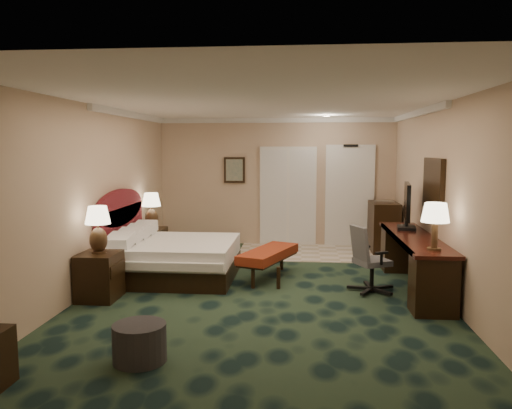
# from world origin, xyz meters

# --- Properties ---
(floor) EXTENTS (5.00, 7.50, 0.00)m
(floor) POSITION_xyz_m (0.00, 0.00, 0.00)
(floor) COLOR black
(floor) RESTS_ON ground
(ceiling) EXTENTS (5.00, 7.50, 0.00)m
(ceiling) POSITION_xyz_m (0.00, 0.00, 2.70)
(ceiling) COLOR white
(ceiling) RESTS_ON wall_back
(wall_back) EXTENTS (5.00, 0.00, 2.70)m
(wall_back) POSITION_xyz_m (0.00, 3.75, 1.35)
(wall_back) COLOR tan
(wall_back) RESTS_ON ground
(wall_front) EXTENTS (5.00, 0.00, 2.70)m
(wall_front) POSITION_xyz_m (0.00, -3.75, 1.35)
(wall_front) COLOR tan
(wall_front) RESTS_ON ground
(wall_left) EXTENTS (0.00, 7.50, 2.70)m
(wall_left) POSITION_xyz_m (-2.50, 0.00, 1.35)
(wall_left) COLOR tan
(wall_left) RESTS_ON ground
(wall_right) EXTENTS (0.00, 7.50, 2.70)m
(wall_right) POSITION_xyz_m (2.50, 0.00, 1.35)
(wall_right) COLOR tan
(wall_right) RESTS_ON ground
(crown_molding) EXTENTS (5.00, 7.50, 0.10)m
(crown_molding) POSITION_xyz_m (0.00, 0.00, 2.65)
(crown_molding) COLOR white
(crown_molding) RESTS_ON wall_back
(tile_patch) EXTENTS (3.20, 1.70, 0.01)m
(tile_patch) POSITION_xyz_m (0.90, 2.90, 0.01)
(tile_patch) COLOR tan
(tile_patch) RESTS_ON ground
(headboard) EXTENTS (0.12, 2.00, 1.40)m
(headboard) POSITION_xyz_m (-2.44, 1.00, 0.70)
(headboard) COLOR #4A1317
(headboard) RESTS_ON ground
(entry_door) EXTENTS (1.02, 0.06, 2.18)m
(entry_door) POSITION_xyz_m (1.55, 3.72, 1.05)
(entry_door) COLOR white
(entry_door) RESTS_ON ground
(closet_doors) EXTENTS (1.20, 0.06, 2.10)m
(closet_doors) POSITION_xyz_m (0.25, 3.71, 1.05)
(closet_doors) COLOR white
(closet_doors) RESTS_ON ground
(wall_art) EXTENTS (0.45, 0.06, 0.55)m
(wall_art) POSITION_xyz_m (-0.90, 3.71, 1.60)
(wall_art) COLOR slate
(wall_art) RESTS_ON wall_back
(wall_mirror) EXTENTS (0.05, 0.95, 0.75)m
(wall_mirror) POSITION_xyz_m (2.46, 0.60, 1.55)
(wall_mirror) COLOR white
(wall_mirror) RESTS_ON wall_right
(bed) EXTENTS (1.88, 1.74, 0.60)m
(bed) POSITION_xyz_m (-1.46, 0.79, 0.30)
(bed) COLOR white
(bed) RESTS_ON ground
(nightstand_near) EXTENTS (0.51, 0.59, 0.64)m
(nightstand_near) POSITION_xyz_m (-2.22, -0.43, 0.32)
(nightstand_near) COLOR black
(nightstand_near) RESTS_ON ground
(nightstand_far) EXTENTS (0.46, 0.52, 0.57)m
(nightstand_far) POSITION_xyz_m (-2.25, 2.15, 0.28)
(nightstand_far) COLOR black
(nightstand_far) RESTS_ON ground
(lamp_near) EXTENTS (0.43, 0.43, 0.64)m
(lamp_near) POSITION_xyz_m (-2.22, -0.41, 0.97)
(lamp_near) COLOR #322015
(lamp_near) RESTS_ON nightstand_near
(lamp_far) EXTENTS (0.42, 0.42, 0.66)m
(lamp_far) POSITION_xyz_m (-2.27, 2.18, 0.90)
(lamp_far) COLOR #322015
(lamp_far) RESTS_ON nightstand_far
(bed_bench) EXTENTS (0.95, 1.46, 0.47)m
(bed_bench) POSITION_xyz_m (0.02, 0.88, 0.23)
(bed_bench) COLOR maroon
(bed_bench) RESTS_ON ground
(ottoman) EXTENTS (0.68, 0.68, 0.37)m
(ottoman) POSITION_xyz_m (-1.03, -2.35, 0.19)
(ottoman) COLOR #25252A
(ottoman) RESTS_ON ground
(desk) EXTENTS (0.59, 2.73, 0.79)m
(desk) POSITION_xyz_m (2.19, 0.47, 0.39)
(desk) COLOR black
(desk) RESTS_ON ground
(tv) EXTENTS (0.23, 0.94, 0.73)m
(tv) POSITION_xyz_m (2.20, 1.11, 1.15)
(tv) COLOR black
(tv) RESTS_ON desk
(desk_lamp) EXTENTS (0.35, 0.35, 0.61)m
(desk_lamp) POSITION_xyz_m (2.21, -0.54, 1.09)
(desk_lamp) COLOR #322015
(desk_lamp) RESTS_ON desk
(desk_chair) EXTENTS (0.74, 0.72, 0.97)m
(desk_chair) POSITION_xyz_m (1.56, 0.26, 0.49)
(desk_chair) COLOR #575759
(desk_chair) RESTS_ON ground
(minibar) EXTENTS (0.52, 0.94, 0.99)m
(minibar) POSITION_xyz_m (2.19, 3.20, 0.50)
(minibar) COLOR black
(minibar) RESTS_ON ground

